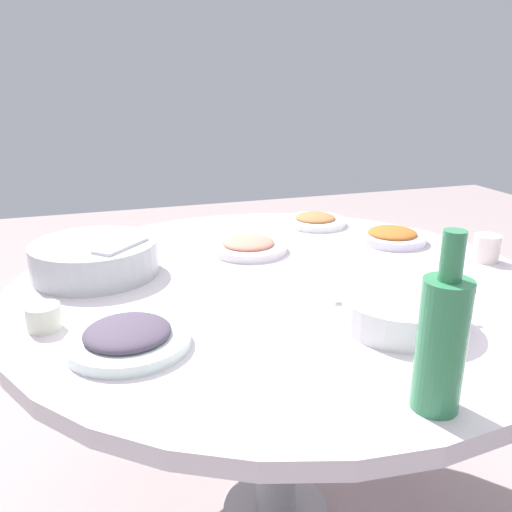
# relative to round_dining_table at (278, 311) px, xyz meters

# --- Properties ---
(round_dining_table) EXTENTS (1.33, 1.33, 0.76)m
(round_dining_table) POSITION_rel_round_dining_table_xyz_m (0.00, 0.00, 0.00)
(round_dining_table) COLOR #99999E
(round_dining_table) RESTS_ON ground
(rice_bowl) EXTENTS (0.32, 0.32, 0.09)m
(rice_bowl) POSITION_rel_round_dining_table_xyz_m (0.44, -0.18, 0.13)
(rice_bowl) COLOR #B2B5BA
(rice_bowl) RESTS_ON round_dining_table
(soup_bowl) EXTENTS (0.28, 0.26, 0.06)m
(soup_bowl) POSITION_rel_round_dining_table_xyz_m (-0.15, 0.32, 0.12)
(soup_bowl) COLOR silver
(soup_bowl) RESTS_ON round_dining_table
(dish_tofu_braise) EXTENTS (0.21, 0.21, 0.04)m
(dish_tofu_braise) POSITION_rel_round_dining_table_xyz_m (-0.30, -0.44, 0.10)
(dish_tofu_braise) COLOR white
(dish_tofu_braise) RESTS_ON round_dining_table
(dish_eggplant) EXTENTS (0.24, 0.24, 0.05)m
(dish_eggplant) POSITION_rel_round_dining_table_xyz_m (0.39, 0.24, 0.11)
(dish_eggplant) COLOR white
(dish_eggplant) RESTS_ON round_dining_table
(dish_shrimp) EXTENTS (0.22, 0.22, 0.04)m
(dish_shrimp) POSITION_rel_round_dining_table_xyz_m (0.01, -0.24, 0.10)
(dish_shrimp) COLOR white
(dish_shrimp) RESTS_ON round_dining_table
(dish_stirfry) EXTENTS (0.21, 0.21, 0.04)m
(dish_stirfry) POSITION_rel_round_dining_table_xyz_m (-0.44, -0.19, 0.11)
(dish_stirfry) COLOR silver
(dish_stirfry) RESTS_ON round_dining_table
(green_bottle) EXTENTS (0.07, 0.07, 0.28)m
(green_bottle) POSITION_rel_round_dining_table_xyz_m (-0.04, 0.58, 0.20)
(green_bottle) COLOR #338051
(green_bottle) RESTS_ON round_dining_table
(tea_cup_near) EXTENTS (0.07, 0.07, 0.05)m
(tea_cup_near) POSITION_rel_round_dining_table_xyz_m (0.55, 0.11, 0.11)
(tea_cup_near) COLOR silver
(tea_cup_near) RESTS_ON round_dining_table
(tea_cup_side) EXTENTS (0.07, 0.07, 0.07)m
(tea_cup_side) POSITION_rel_round_dining_table_xyz_m (-0.59, 0.05, 0.12)
(tea_cup_side) COLOR silver
(tea_cup_side) RESTS_ON round_dining_table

